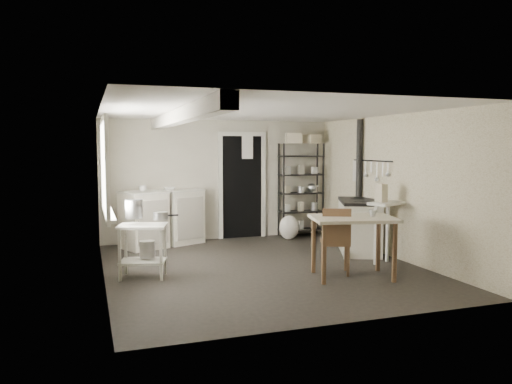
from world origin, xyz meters
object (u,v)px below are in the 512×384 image
object	(u,v)px
stockpot	(134,209)
chair	(335,239)
prep_table	(143,249)
work_table	(353,250)
base_cabinets	(163,220)
flour_sack	(289,227)
shelf_rack	(301,189)
stove	(359,226)

from	to	relation	value
stockpot	chair	world-z (taller)	stockpot
prep_table	stockpot	xyz separation A→B (m)	(-0.10, 0.08, 0.54)
work_table	chair	world-z (taller)	chair
base_cabinets	stockpot	bearing A→B (deg)	-131.03
work_table	flour_sack	distance (m)	2.91
stockpot	shelf_rack	world-z (taller)	shelf_rack
stove	flour_sack	world-z (taller)	stove
chair	shelf_rack	bearing A→B (deg)	98.06
prep_table	work_table	distance (m)	2.87
stockpot	stove	xyz separation A→B (m)	(3.76, 0.44, -0.50)
base_cabinets	shelf_rack	bearing A→B (deg)	-20.59
chair	stockpot	bearing A→B (deg)	-172.15
chair	work_table	bearing A→B (deg)	-43.16
shelf_rack	work_table	world-z (taller)	shelf_rack
prep_table	flour_sack	distance (m)	3.59
work_table	flour_sack	world-z (taller)	work_table
shelf_rack	flour_sack	xyz separation A→B (m)	(-0.39, -0.33, -0.71)
work_table	flour_sack	xyz separation A→B (m)	(0.27, 2.90, -0.14)
prep_table	shelf_rack	size ratio (longest dim) A/B	0.39
stockpot	base_cabinets	xyz separation A→B (m)	(0.69, 2.12, -0.48)
flour_sack	prep_table	bearing A→B (deg)	-146.38
prep_table	chair	size ratio (longest dim) A/B	0.77
stockpot	base_cabinets	bearing A→B (deg)	72.07
prep_table	shelf_rack	xyz separation A→B (m)	(3.37, 2.32, 0.55)
prep_table	stockpot	bearing A→B (deg)	142.41
stockpot	stove	size ratio (longest dim) A/B	0.22
base_cabinets	flour_sack	distance (m)	2.42
stockpot	shelf_rack	xyz separation A→B (m)	(3.47, 2.24, 0.01)
work_table	shelf_rack	bearing A→B (deg)	78.53
shelf_rack	stove	world-z (taller)	shelf_rack
shelf_rack	work_table	size ratio (longest dim) A/B	1.69
shelf_rack	flour_sack	world-z (taller)	shelf_rack
stockpot	shelf_rack	size ratio (longest dim) A/B	0.14
flour_sack	base_cabinets	bearing A→B (deg)	174.97
base_cabinets	shelf_rack	distance (m)	2.83
chair	flour_sack	bearing A→B (deg)	104.37
stove	stockpot	bearing A→B (deg)	-150.41
stockpot	work_table	distance (m)	3.04
base_cabinets	chair	distance (m)	3.48
work_table	prep_table	bearing A→B (deg)	161.43
stockpot	chair	size ratio (longest dim) A/B	0.27
prep_table	stove	world-z (taller)	stove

